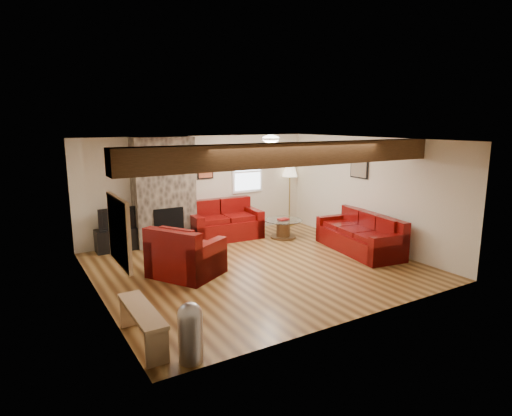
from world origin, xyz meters
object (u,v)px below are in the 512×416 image
Objects in this scene: loveseat at (224,220)px; coffee_table at (283,229)px; floor_lamp at (290,174)px; tv_cabinet at (119,239)px; sofa_three at (359,233)px; armchair_red at (186,250)px; television at (117,218)px.

loveseat is 1.48m from coffee_table.
loveseat is 2.42m from floor_lamp.
tv_cabinet is (-3.76, 1.03, 0.02)m from coffee_table.
sofa_three is 2.31× the size of coffee_table.
armchair_red is 4.68m from floor_lamp.
coffee_table is at bearing -15.30° from tv_cabinet.
floor_lamp is (4.68, 0.02, 1.17)m from tv_cabinet.
coffee_table is (1.27, -0.73, -0.24)m from loveseat.
loveseat is 2.52m from television.
coffee_table is at bearing -131.44° from floor_lamp.
loveseat reaches higher than coffee_table.
floor_lamp is at bearing 0.24° from tv_cabinet.
sofa_three is at bearing -31.70° from television.
loveseat is 1.86× the size of coffee_table.
sofa_three reaches higher than tv_cabinet.
armchair_red reaches higher than coffee_table.
loveseat is 1.06× the size of floor_lamp.
sofa_three is 1.31× the size of floor_lamp.
armchair_red is 2.38m from tv_cabinet.
tv_cabinet reaches higher than coffee_table.
coffee_table is at bearing -26.10° from loveseat.
sofa_three is 5.37m from television.
tv_cabinet is at bearing -113.61° from sofa_three.
armchair_red is at bearing -157.99° from coffee_table.
armchair_red reaches higher than loveseat.
coffee_table is 0.57× the size of floor_lamp.
loveseat is at bearing -132.37° from sofa_three.
coffee_table is 1.10× the size of television.
sofa_three is 1.97m from coffee_table.
floor_lamp is (3.97, 2.28, 0.95)m from armchair_red.
tv_cabinet is (-2.48, 0.30, -0.22)m from loveseat.
armchair_red is 3.30m from coffee_table.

